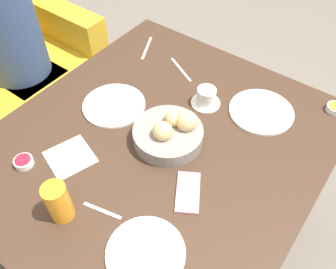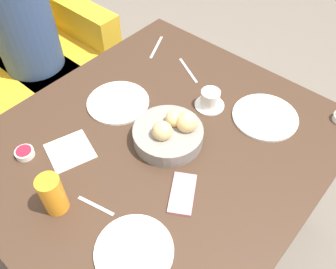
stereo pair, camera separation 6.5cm
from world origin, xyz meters
name	(u,v)px [view 2 (the right image)]	position (x,y,z in m)	size (l,w,h in m)	color
ground_plane	(161,231)	(0.00, 0.00, 0.00)	(10.00, 10.00, 0.00)	#6B6056
dining_table	(159,156)	(0.00, 0.00, 0.63)	(1.21, 1.09, 0.71)	#3D281C
seated_person	(30,46)	(0.14, 1.08, 0.55)	(0.32, 0.42, 1.26)	#23232D
bread_basket	(170,133)	(0.03, -0.03, 0.75)	(0.25, 0.25, 0.12)	gray
plate_near_left	(134,251)	(-0.35, -0.22, 0.72)	(0.22, 0.22, 0.01)	white
plate_near_right	(265,117)	(0.35, -0.23, 0.72)	(0.25, 0.25, 0.01)	white
plate_far_center	(118,102)	(0.04, 0.25, 0.72)	(0.24, 0.24, 0.01)	white
juice_glass	(53,194)	(-0.40, 0.05, 0.78)	(0.07, 0.07, 0.14)	orange
coffee_cup	(210,100)	(0.26, -0.03, 0.75)	(0.12, 0.12, 0.07)	white
jam_bowl_berry	(25,153)	(-0.35, 0.30, 0.73)	(0.06, 0.06, 0.03)	white
fork_silver	(156,47)	(0.41, 0.39, 0.72)	(0.16, 0.08, 0.00)	#B7B7BC
knife_silver	(188,70)	(0.38, 0.17, 0.72)	(0.09, 0.16, 0.00)	#B7B7BC
spoon_coffee	(96,206)	(-0.32, -0.03, 0.72)	(0.04, 0.13, 0.00)	#B7B7BC
napkin	(70,151)	(-0.24, 0.20, 0.72)	(0.18, 0.18, 0.00)	silver
cell_phone	(182,193)	(-0.11, -0.21, 0.72)	(0.17, 0.14, 0.01)	pink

